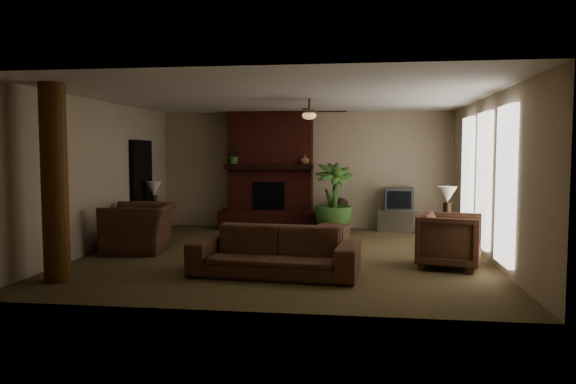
# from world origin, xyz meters

# --- Properties ---
(room_shell) EXTENTS (7.00, 7.00, 7.00)m
(room_shell) POSITION_xyz_m (0.00, 0.00, 1.40)
(room_shell) COLOR brown
(room_shell) RESTS_ON ground
(fireplace) EXTENTS (2.40, 0.70, 2.80)m
(fireplace) POSITION_xyz_m (-0.80, 3.22, 1.16)
(fireplace) COLOR #511E15
(fireplace) RESTS_ON ground
(windows) EXTENTS (0.08, 3.65, 2.35)m
(windows) POSITION_xyz_m (3.45, 0.20, 1.35)
(windows) COLOR white
(windows) RESTS_ON ground
(log_column) EXTENTS (0.36, 0.36, 2.80)m
(log_column) POSITION_xyz_m (-2.95, -2.40, 1.40)
(log_column) COLOR brown
(log_column) RESTS_ON ground
(doorway) EXTENTS (0.10, 1.00, 2.10)m
(doorway) POSITION_xyz_m (-3.44, 1.80, 1.05)
(doorway) COLOR black
(doorway) RESTS_ON ground
(ceiling_fan) EXTENTS (1.35, 1.35, 0.37)m
(ceiling_fan) POSITION_xyz_m (0.40, 0.30, 2.53)
(ceiling_fan) COLOR black
(ceiling_fan) RESTS_ON ceiling
(sofa) EXTENTS (2.54, 0.95, 0.97)m
(sofa) POSITION_xyz_m (0.07, -1.65, 0.49)
(sofa) COLOR #503322
(sofa) RESTS_ON ground
(armchair_left) EXTENTS (1.06, 1.46, 1.17)m
(armchair_left) POSITION_xyz_m (-2.72, -0.00, 0.59)
(armchair_left) COLOR #503322
(armchair_left) RESTS_ON ground
(armchair_right) EXTENTS (1.07, 1.12, 0.96)m
(armchair_right) POSITION_xyz_m (2.75, -0.74, 0.48)
(armchair_right) COLOR #503322
(armchair_right) RESTS_ON ground
(coffee_table) EXTENTS (1.20, 0.70, 0.43)m
(coffee_table) POSITION_xyz_m (0.36, 0.23, 0.37)
(coffee_table) COLOR black
(coffee_table) RESTS_ON ground
(ottoman) EXTENTS (0.71, 0.71, 0.40)m
(ottoman) POSITION_xyz_m (0.79, 1.08, 0.20)
(ottoman) COLOR #503322
(ottoman) RESTS_ON ground
(tv_stand) EXTENTS (0.97, 0.77, 0.50)m
(tv_stand) POSITION_xyz_m (2.23, 3.15, 0.25)
(tv_stand) COLOR silver
(tv_stand) RESTS_ON ground
(tv) EXTENTS (0.66, 0.54, 0.52)m
(tv) POSITION_xyz_m (2.22, 3.14, 0.76)
(tv) COLOR #3B3B3D
(tv) RESTS_ON tv_stand
(floor_vase) EXTENTS (0.34, 0.34, 0.77)m
(floor_vase) POSITION_xyz_m (0.89, 3.15, 0.43)
(floor_vase) COLOR #32251C
(floor_vase) RESTS_ON ground
(floor_plant) EXTENTS (1.45, 1.83, 0.90)m
(floor_plant) POSITION_xyz_m (0.76, 2.38, 0.45)
(floor_plant) COLOR #386026
(floor_plant) RESTS_ON ground
(side_table_left) EXTENTS (0.54, 0.54, 0.55)m
(side_table_left) POSITION_xyz_m (-3.15, 1.76, 0.28)
(side_table_left) COLOR black
(side_table_left) RESTS_ON ground
(lamp_left) EXTENTS (0.41, 0.41, 0.65)m
(lamp_left) POSITION_xyz_m (-3.15, 1.78, 1.00)
(lamp_left) COLOR black
(lamp_left) RESTS_ON side_table_left
(side_table_right) EXTENTS (0.60, 0.60, 0.55)m
(side_table_right) POSITION_xyz_m (2.94, 0.86, 0.28)
(side_table_right) COLOR black
(side_table_right) RESTS_ON ground
(lamp_right) EXTENTS (0.44, 0.44, 0.65)m
(lamp_right) POSITION_xyz_m (2.95, 0.83, 1.00)
(lamp_right) COLOR black
(lamp_right) RESTS_ON side_table_right
(mantel_plant) EXTENTS (0.38, 0.42, 0.33)m
(mantel_plant) POSITION_xyz_m (-1.62, 2.97, 1.72)
(mantel_plant) COLOR #386026
(mantel_plant) RESTS_ON fireplace
(mantel_vase) EXTENTS (0.28, 0.28, 0.22)m
(mantel_vase) POSITION_xyz_m (0.05, 2.97, 1.67)
(mantel_vase) COLOR brown
(mantel_vase) RESTS_ON fireplace
(book_a) EXTENTS (0.21, 0.11, 0.29)m
(book_a) POSITION_xyz_m (0.10, 0.23, 0.57)
(book_a) COLOR #999999
(book_a) RESTS_ON coffee_table
(book_b) EXTENTS (0.20, 0.11, 0.29)m
(book_b) POSITION_xyz_m (0.65, 0.15, 0.58)
(book_b) COLOR #999999
(book_b) RESTS_ON coffee_table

